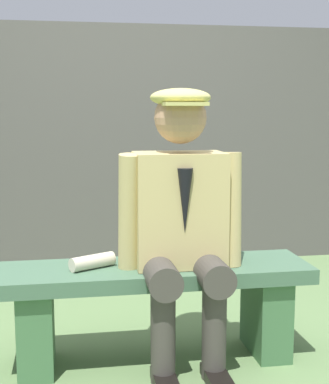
{
  "coord_description": "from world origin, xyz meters",
  "views": [
    {
      "loc": [
        0.39,
        2.58,
        1.19
      ],
      "look_at": [
        -0.05,
        0.0,
        0.82
      ],
      "focal_mm": 53.35,
      "sensor_mm": 36.0,
      "label": 1
    }
  ],
  "objects": [
    {
      "name": "bench",
      "position": [
        0.0,
        0.0,
        0.31
      ],
      "size": [
        1.47,
        0.4,
        0.47
      ],
      "color": "#44674D",
      "rests_on": "ground"
    },
    {
      "name": "stadium_wall",
      "position": [
        0.0,
        -1.86,
        0.91
      ],
      "size": [
        12.0,
        0.24,
        1.83
      ],
      "primitive_type": "cube",
      "color": "#514E4B",
      "rests_on": "ground"
    },
    {
      "name": "seated_man",
      "position": [
        -0.12,
        0.05,
        0.72
      ],
      "size": [
        0.58,
        0.54,
        1.29
      ],
      "color": "tan",
      "rests_on": "ground"
    },
    {
      "name": "rolled_magazine",
      "position": [
        0.29,
        0.0,
        0.5
      ],
      "size": [
        0.22,
        0.16,
        0.07
      ],
      "primitive_type": "cylinder",
      "rotation": [
        0.0,
        1.57,
        0.49
      ],
      "color": "beige",
      "rests_on": "bench"
    },
    {
      "name": "ground_plane",
      "position": [
        0.0,
        0.0,
        0.0
      ],
      "size": [
        30.0,
        30.0,
        0.0
      ],
      "primitive_type": "plane",
      "color": "#61804D"
    }
  ]
}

